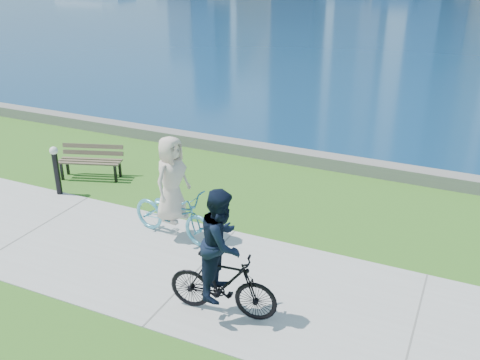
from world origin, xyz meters
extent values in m
plane|color=#2E6219|center=(0.00, 0.00, 0.00)|extent=(320.00, 320.00, 0.00)
cube|color=#A9A9A3|center=(0.00, 0.00, 0.01)|extent=(80.00, 3.50, 0.02)
cube|color=slate|center=(0.00, 6.20, 0.17)|extent=(90.00, 0.50, 0.35)
cube|color=black|center=(-5.35, 2.40, 0.23)|extent=(0.08, 0.08, 0.47)
cube|color=black|center=(-3.97, 2.86, 0.23)|extent=(0.08, 0.08, 0.47)
cube|color=black|center=(-5.47, 2.75, 0.23)|extent=(0.08, 0.08, 0.47)
cube|color=black|center=(-4.09, 3.22, 0.23)|extent=(0.08, 0.08, 0.47)
cube|color=brown|center=(-4.66, 2.63, 0.49)|extent=(1.60, 0.63, 0.04)
cube|color=brown|center=(-4.71, 2.79, 0.49)|extent=(1.60, 0.63, 0.04)
cube|color=brown|center=(-4.77, 2.94, 0.49)|extent=(1.60, 0.63, 0.04)
cube|color=brown|center=(-4.81, 3.06, 0.62)|extent=(1.59, 0.60, 0.12)
cube|color=brown|center=(-4.82, 3.09, 0.80)|extent=(1.59, 0.60, 0.12)
cylinder|color=black|center=(-4.79, 1.66, 0.56)|extent=(0.14, 0.14, 1.12)
sphere|color=white|center=(-4.79, 1.66, 1.16)|extent=(0.20, 0.20, 0.20)
imported|color=#53AFC9|center=(-1.06, 1.00, 0.56)|extent=(1.02, 2.16, 1.08)
imported|color=silver|center=(-1.06, 1.00, 1.35)|extent=(0.70, 0.97, 1.81)
imported|color=black|center=(1.02, -0.88, 0.58)|extent=(0.74, 1.92, 1.13)
imported|color=black|center=(1.02, -0.88, 1.37)|extent=(0.78, 0.95, 1.84)
camera|label=1|loc=(4.36, -7.42, 5.66)|focal=40.00mm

